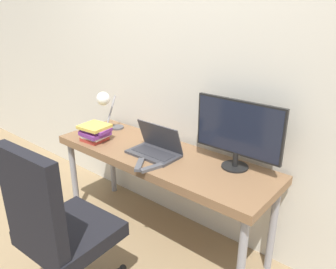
{
  "coord_description": "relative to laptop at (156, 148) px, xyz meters",
  "views": [
    {
      "loc": [
        1.43,
        -1.33,
        1.7
      ],
      "look_at": [
        0.1,
        0.25,
        0.9
      ],
      "focal_mm": 35.0,
      "sensor_mm": 36.0,
      "label": 1
    }
  ],
  "objects": [
    {
      "name": "ground_plane",
      "position": [
        0.02,
        -0.25,
        -0.76
      ],
      "size": [
        12.0,
        12.0,
        0.0
      ],
      "primitive_type": "plane",
      "color": "#937A56"
    },
    {
      "name": "wall_back",
      "position": [
        0.02,
        0.37,
        0.54
      ],
      "size": [
        8.0,
        0.05,
        2.6
      ],
      "color": "beige",
      "rests_on": "ground_plane"
    },
    {
      "name": "desk",
      "position": [
        0.02,
        0.03,
        -0.11
      ],
      "size": [
        1.73,
        0.55,
        0.72
      ],
      "color": "brown",
      "rests_on": "ground_plane"
    },
    {
      "name": "laptop",
      "position": [
        0.0,
        0.0,
        0.0
      ],
      "size": [
        0.37,
        0.22,
        0.22
      ],
      "color": "#38383D",
      "rests_on": "desk"
    },
    {
      "name": "monitor",
      "position": [
        0.54,
        0.18,
        0.21
      ],
      "size": [
        0.6,
        0.18,
        0.46
      ],
      "color": "black",
      "rests_on": "desk"
    },
    {
      "name": "desk_lamp",
      "position": [
        -0.62,
        0.07,
        0.2
      ],
      "size": [
        0.11,
        0.24,
        0.35
      ],
      "color": "#4C4C51",
      "rests_on": "desk"
    },
    {
      "name": "office_chair",
      "position": [
        -0.0,
        -0.83,
        -0.19
      ],
      "size": [
        0.64,
        0.66,
        1.06
      ],
      "color": "black",
      "rests_on": "ground_plane"
    },
    {
      "name": "book_stack",
      "position": [
        -0.53,
        -0.12,
        0.02
      ],
      "size": [
        0.24,
        0.21,
        0.13
      ],
      "color": "#B2382D",
      "rests_on": "desk"
    },
    {
      "name": "tv_remote",
      "position": [
        0.05,
        -0.21,
        -0.04
      ],
      "size": [
        0.13,
        0.17,
        0.02
      ],
      "color": "#4C4C51",
      "rests_on": "desk"
    },
    {
      "name": "media_remote",
      "position": [
        0.14,
        -0.2,
        -0.04
      ],
      "size": [
        0.08,
        0.17,
        0.02
      ],
      "color": "#4C4C51",
      "rests_on": "desk"
    }
  ]
}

